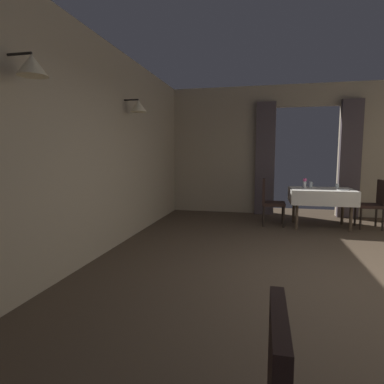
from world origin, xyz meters
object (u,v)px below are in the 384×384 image
object	(u,v)px
plate_mid_c	(343,190)
dining_table_mid	(321,194)
chair_mid_left	(269,200)
glass_mid_d	(311,184)
flower_vase_mid	(305,183)
chair_mid_right	(374,202)
glass_mid_b	(337,186)

from	to	relation	value
plate_mid_c	dining_table_mid	bearing A→B (deg)	150.62
chair_mid_left	glass_mid_d	bearing A→B (deg)	20.14
flower_vase_mid	glass_mid_d	bearing A→B (deg)	57.59
dining_table_mid	chair_mid_right	distance (m)	0.99
chair_mid_right	plate_mid_c	distance (m)	0.74
flower_vase_mid	glass_mid_d	distance (m)	0.27
glass_mid_b	dining_table_mid	bearing A→B (deg)	-152.03
flower_vase_mid	plate_mid_c	world-z (taller)	flower_vase_mid
dining_table_mid	glass_mid_b	size ratio (longest dim) A/B	12.42
chair_mid_right	flower_vase_mid	xyz separation A→B (m)	(-1.28, -0.07, 0.34)
chair_mid_left	glass_mid_d	xyz separation A→B (m)	(0.81, 0.30, 0.29)
dining_table_mid	glass_mid_b	bearing A→B (deg)	27.97
dining_table_mid	flower_vase_mid	world-z (taller)	flower_vase_mid
plate_mid_c	glass_mid_d	xyz separation A→B (m)	(-0.51, 0.45, 0.05)
dining_table_mid	glass_mid_d	xyz separation A→B (m)	(-0.17, 0.25, 0.16)
chair_mid_right	glass_mid_d	size ratio (longest dim) A/B	7.95
dining_table_mid	plate_mid_c	bearing A→B (deg)	-29.38
dining_table_mid	glass_mid_d	bearing A→B (deg)	122.99
chair_mid_right	chair_mid_left	bearing A→B (deg)	-175.93
dining_table_mid	chair_mid_right	size ratio (longest dim) A/B	1.27
chair_mid_left	glass_mid_b	bearing A→B (deg)	9.23
chair_mid_right	glass_mid_d	world-z (taller)	chair_mid_right
dining_table_mid	plate_mid_c	size ratio (longest dim) A/B	5.68
glass_mid_b	glass_mid_d	bearing A→B (deg)	169.71
flower_vase_mid	glass_mid_b	distance (m)	0.64
chair_mid_left	plate_mid_c	bearing A→B (deg)	-6.50
glass_mid_b	chair_mid_left	bearing A→B (deg)	-170.77
chair_mid_right	chair_mid_left	distance (m)	1.95
glass_mid_b	plate_mid_c	bearing A→B (deg)	-85.93
dining_table_mid	chair_mid_left	size ratio (longest dim) A/B	1.27
chair_mid_right	glass_mid_d	xyz separation A→B (m)	(-1.14, 0.16, 0.29)
dining_table_mid	glass_mid_b	distance (m)	0.39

